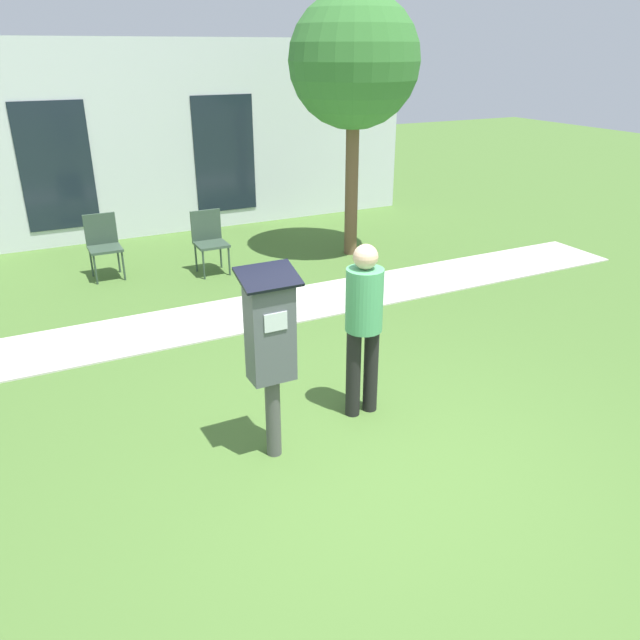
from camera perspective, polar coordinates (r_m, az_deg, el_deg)
The scene contains 8 objects.
ground_plane at distance 5.09m, azimuth 4.56°, elevation -13.21°, with size 40.00×40.00×0.00m, color #476B2D.
sidewalk at distance 7.74m, azimuth -8.24°, elevation 0.33°, with size 12.00×1.10×0.02m.
building_facade at distance 11.28m, azimuth -16.01°, elevation 15.44°, with size 10.00×0.26×3.20m.
parking_meter at distance 4.71m, azimuth -4.55°, elevation -1.92°, with size 0.44×0.31×1.59m.
person_standing at distance 5.33m, azimuth 4.02°, elevation 0.19°, with size 0.32×0.32×1.58m.
outdoor_chair_left at distance 9.41m, azimuth -19.22°, elevation 6.84°, with size 0.44×0.44×0.90m.
outdoor_chair_middle at distance 9.24m, azimuth -10.12°, elevation 7.50°, with size 0.44×0.44×0.90m.
tree at distance 9.64m, azimuth 3.13°, elevation 22.45°, with size 1.90×1.90×3.82m.
Camera 1 is at (-2.18, -3.44, 3.05)m, focal length 35.00 mm.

